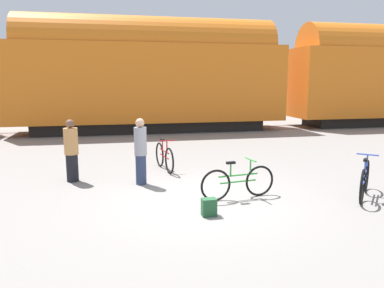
{
  "coord_description": "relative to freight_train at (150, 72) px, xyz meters",
  "views": [
    {
      "loc": [
        -1.92,
        -7.65,
        2.57
      ],
      "look_at": [
        -0.11,
        0.82,
        1.1
      ],
      "focal_mm": 35.0,
      "sensor_mm": 36.0,
      "label": 1
    }
  ],
  "objects": [
    {
      "name": "rail_near",
      "position": [
        -0.0,
        -0.72,
        -3.0
      ],
      "size": [
        54.88,
        0.07,
        0.01
      ],
      "primitive_type": "cube",
      "color": "#4C4238",
      "rests_on": "ground_plane"
    },
    {
      "name": "backpack",
      "position": [
        -0.16,
        -12.4,
        -2.84
      ],
      "size": [
        0.28,
        0.2,
        0.34
      ],
      "color": "#235633",
      "rests_on": "ground_plane"
    },
    {
      "name": "ground_plane",
      "position": [
        -0.0,
        -11.41,
        -3.01
      ],
      "size": [
        80.0,
        80.0,
        0.0
      ],
      "primitive_type": "plane",
      "color": "gray"
    },
    {
      "name": "person_in_grey",
      "position": [
        -1.27,
        -9.89,
        -2.16
      ],
      "size": [
        0.31,
        0.31,
        1.66
      ],
      "rotation": [
        0.0,
        0.0,
        1.17
      ],
      "color": "#283351",
      "rests_on": "ground_plane"
    },
    {
      "name": "freight_train",
      "position": [
        0.0,
        0.0,
        0.0
      ],
      "size": [
        42.88,
        2.85,
        5.67
      ],
      "color": "black",
      "rests_on": "ground_plane"
    },
    {
      "name": "bicycle_green",
      "position": [
        0.73,
        -11.51,
        -2.63
      ],
      "size": [
        1.76,
        0.46,
        0.87
      ],
      "color": "black",
      "rests_on": "ground_plane"
    },
    {
      "name": "rail_far",
      "position": [
        -0.0,
        0.72,
        -3.0
      ],
      "size": [
        54.88,
        0.07,
        0.01
      ],
      "primitive_type": "cube",
      "color": "#4C4238",
      "rests_on": "ground_plane"
    },
    {
      "name": "person_in_tan",
      "position": [
        -2.98,
        -9.25,
        -2.21
      ],
      "size": [
        0.35,
        0.35,
        1.6
      ],
      "rotation": [
        0.0,
        0.0,
        4.27
      ],
      "color": "black",
      "rests_on": "ground_plane"
    },
    {
      "name": "bicycle_blue",
      "position": [
        3.49,
        -12.02,
        -2.61
      ],
      "size": [
        1.22,
        1.38,
        0.94
      ],
      "color": "black",
      "rests_on": "ground_plane"
    },
    {
      "name": "bicycle_maroon",
      "position": [
        -0.49,
        -8.52,
        -2.62
      ],
      "size": [
        0.46,
        1.68,
        0.92
      ],
      "color": "black",
      "rests_on": "ground_plane"
    }
  ]
}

